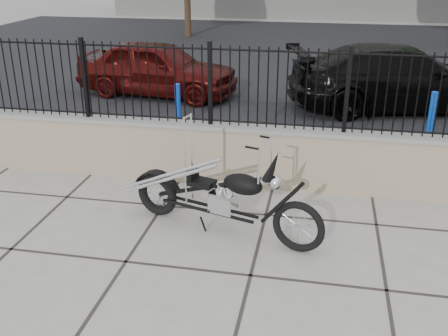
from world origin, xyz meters
The scene contains 9 objects.
ground_plane centered at (0.00, 0.00, 0.00)m, with size 90.00×90.00×0.00m, color #99968E.
parking_lot centered at (0.00, 12.50, 0.00)m, with size 30.00×30.00×0.00m, color black.
retaining_wall centered at (0.00, 2.50, 0.48)m, with size 14.00×0.36×0.96m, color gray.
iron_fence centered at (0.00, 2.50, 1.56)m, with size 14.00×0.08×1.20m, color black.
chopper_motorcycle centered at (-0.55, 0.95, 0.77)m, with size 2.58×0.45×1.55m, color black, non-canonical shape.
car_red centered at (-3.45, 7.49, 0.69)m, with size 1.62×4.03×1.37m, color #430B09.
car_black centered at (2.36, 7.33, 0.73)m, with size 2.05×5.04×1.46m, color black.
bollard_a centered at (-2.21, 4.91, 0.48)m, with size 0.11×0.11×0.96m, color blue.
bollard_b centered at (2.68, 4.94, 0.51)m, with size 0.12×0.12×1.02m, color #0B1DAB.
Camera 1 is at (0.65, -4.99, 3.44)m, focal length 42.00 mm.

